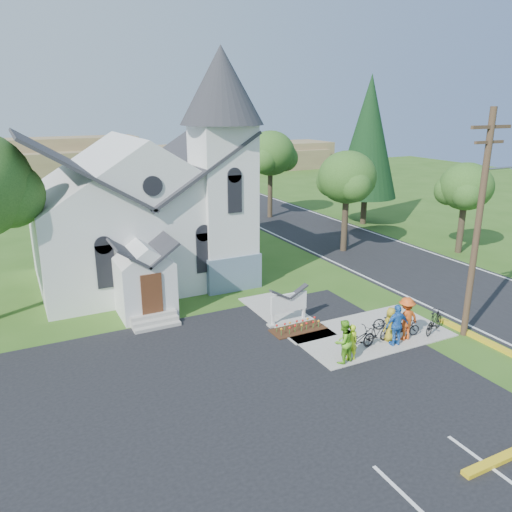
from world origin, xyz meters
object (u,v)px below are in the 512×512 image
cyclist_0 (351,342)px  bike_1 (377,333)px  bike_0 (358,340)px  bike_4 (391,321)px  cyclist_1 (343,341)px  bike_3 (434,322)px  cyclist_4 (391,324)px  church_sign (289,303)px  utility_pole (480,219)px  cyclist_2 (397,325)px  bike_2 (405,329)px  cyclist_3 (406,319)px

cyclist_0 → bike_1: bearing=-149.4°
bike_0 → bike_4: (2.65, 1.00, -0.08)m
cyclist_1 → cyclist_0: bearing=170.7°
bike_1 → bike_3: (3.05, -0.30, 0.05)m
bike_0 → cyclist_4: (1.87, 0.16, 0.27)m
cyclist_0 → bike_0: 0.94m
church_sign → bike_1: size_ratio=1.36×
utility_pole → bike_0: size_ratio=5.22×
cyclist_0 → cyclist_2: bearing=-163.9°
bike_0 → bike_2: bike_0 is taller
cyclist_3 → cyclist_0: bearing=8.6°
cyclist_0 → bike_2: size_ratio=1.04×
bike_1 → bike_3: bearing=-101.3°
cyclist_1 → bike_2: cyclist_1 is taller
cyclist_0 → cyclist_1: cyclist_1 is taller
bike_2 → cyclist_4: 0.90m
cyclist_3 → bike_4: (0.10, 1.04, -0.56)m
bike_1 → cyclist_0: bearing=102.8°
cyclist_0 → cyclist_3: 3.34m
bike_1 → cyclist_3: size_ratio=0.82×
bike_1 → bike_3: bike_3 is taller
cyclist_3 → bike_3: bearing=177.9°
utility_pole → cyclist_1: bearing=176.8°
cyclist_1 → cyclist_3: cyclist_3 is taller
utility_pole → bike_2: size_ratio=6.61×
cyclist_1 → bike_0: bearing=-168.0°
bike_0 → cyclist_4: cyclist_4 is taller
bike_0 → cyclist_3: (2.55, -0.04, 0.48)m
church_sign → bike_4: (3.81, -2.84, -0.55)m
cyclist_3 → bike_3: size_ratio=1.11×
cyclist_4 → cyclist_1: bearing=-0.9°
cyclist_1 → cyclist_2: cyclist_2 is taller
bike_1 → cyclist_4: 0.76m
bike_1 → bike_4: 1.71m
utility_pole → bike_2: utility_pole is taller
cyclist_0 → cyclist_2: 2.58m
cyclist_4 → cyclist_0: bearing=0.7°
bike_3 → bike_4: (-1.56, 1.13, -0.11)m
cyclist_1 → bike_1: (2.33, 0.65, -0.43)m
bike_1 → cyclist_1: bearing=100.0°
cyclist_0 → bike_1: 2.05m
cyclist_4 → cyclist_3: bearing=150.5°
bike_1 → bike_2: bike_1 is taller
church_sign → cyclist_2: (2.96, -4.14, -0.04)m
bike_0 → bike_1: bearing=-90.1°
cyclist_1 → cyclist_4: size_ratio=1.19×
church_sign → bike_1: bearing=-57.8°
cyclist_3 → bike_4: 1.19m
bike_2 → bike_4: 0.90m
church_sign → cyclist_4: church_sign is taller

